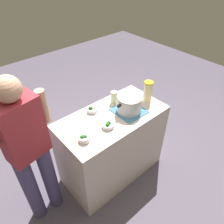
% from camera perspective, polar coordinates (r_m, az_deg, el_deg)
% --- Properties ---
extents(ground_plane, '(8.00, 8.00, 0.00)m').
position_cam_1_polar(ground_plane, '(2.94, 0.00, -14.93)').
color(ground_plane, '#564E5E').
extents(counter_slab, '(1.19, 0.62, 0.91)m').
position_cam_1_polar(counter_slab, '(2.59, 0.00, -8.86)').
color(counter_slab, beige).
rests_on(counter_slab, ground_plane).
extents(dish_cloth, '(0.30, 0.32, 0.01)m').
position_cam_1_polar(dish_cloth, '(2.34, 4.49, 0.36)').
color(dish_cloth, teal).
rests_on(dish_cloth, counter_slab).
extents(cooking_pot, '(0.34, 0.27, 0.18)m').
position_cam_1_polar(cooking_pot, '(2.28, 4.61, 2.28)').
color(cooking_pot, '#B7B7BC').
rests_on(cooking_pot, dish_cloth).
extents(lemonade_pitcher, '(0.10, 0.10, 0.25)m').
position_cam_1_polar(lemonade_pitcher, '(2.45, 9.44, 5.37)').
color(lemonade_pitcher, beige).
rests_on(lemonade_pitcher, counter_slab).
extents(mason_jar, '(0.08, 0.08, 0.14)m').
position_cam_1_polar(mason_jar, '(2.43, 0.55, 3.95)').
color(mason_jar, beige).
rests_on(mason_jar, counter_slab).
extents(broccoli_bowl_front, '(0.12, 0.12, 0.07)m').
position_cam_1_polar(broccoli_bowl_front, '(2.12, -1.05, -3.45)').
color(broccoli_bowl_front, silver).
rests_on(broccoli_bowl_front, counter_slab).
extents(broccoli_bowl_center, '(0.11, 0.11, 0.07)m').
position_cam_1_polar(broccoli_bowl_center, '(2.32, -5.42, 0.60)').
color(broccoli_bowl_center, silver).
rests_on(broccoli_bowl_center, counter_slab).
extents(broccoli_bowl_back, '(0.11, 0.11, 0.07)m').
position_cam_1_polar(broccoli_bowl_back, '(2.00, -7.37, -6.88)').
color(broccoli_bowl_back, silver).
rests_on(broccoli_bowl_back, counter_slab).
extents(person_cook, '(0.50, 0.26, 1.66)m').
position_cam_1_polar(person_cook, '(2.03, -20.94, -9.86)').
color(person_cook, '#49426D').
rests_on(person_cook, ground_plane).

